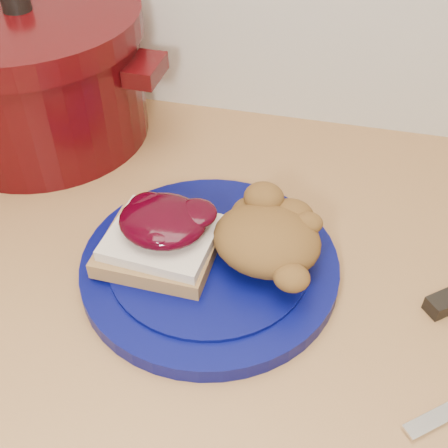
# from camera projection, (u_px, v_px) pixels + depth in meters

# --- Properties ---
(plate) EXTENTS (0.29, 0.29, 0.02)m
(plate) POSITION_uv_depth(u_px,v_px,m) (210.00, 265.00, 0.57)
(plate) COLOR #050847
(plate) RESTS_ON wood_countertop
(sandwich) EXTENTS (0.11, 0.10, 0.05)m
(sandwich) POSITION_uv_depth(u_px,v_px,m) (161.00, 235.00, 0.55)
(sandwich) COLOR olive
(sandwich) RESTS_ON plate
(stuffing_mound) EXTENTS (0.12, 0.10, 0.05)m
(stuffing_mound) POSITION_uv_depth(u_px,v_px,m) (267.00, 240.00, 0.54)
(stuffing_mound) COLOR brown
(stuffing_mound) RESTS_ON plate
(dutch_oven) EXTENTS (0.34, 0.29, 0.18)m
(dutch_oven) POSITION_uv_depth(u_px,v_px,m) (34.00, 74.00, 0.71)
(dutch_oven) COLOR #3A0507
(dutch_oven) RESTS_ON wood_countertop
(pepper_grinder) EXTENTS (0.07, 0.07, 0.12)m
(pepper_grinder) POSITION_uv_depth(u_px,v_px,m) (42.00, 105.00, 0.70)
(pepper_grinder) COLOR black
(pepper_grinder) RESTS_ON wood_countertop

